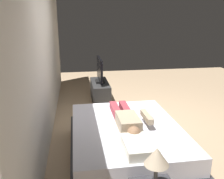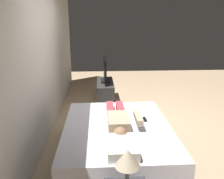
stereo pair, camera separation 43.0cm
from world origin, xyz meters
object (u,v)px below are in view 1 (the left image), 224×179
(bed, at_px, (126,143))
(remote, at_px, (151,118))
(person, at_px, (127,119))
(lamp, at_px, (157,157))
(tv, at_px, (100,71))
(pillow, at_px, (139,146))
(tv_stand, at_px, (100,92))

(bed, xyz_separation_m, remote, (0.18, -0.43, 0.29))
(person, relative_size, lamp, 3.00)
(person, distance_m, tv, 2.54)
(bed, xyz_separation_m, tv, (2.57, 0.10, 0.52))
(remote, bearing_deg, pillow, 153.95)
(person, bearing_deg, bed, 143.73)
(bed, relative_size, tv_stand, 1.84)
(person, height_order, tv_stand, person)
(tv_stand, height_order, tv, tv)
(bed, distance_m, pillow, 0.77)
(lamp, bearing_deg, pillow, -1.60)
(bed, bearing_deg, tv_stand, 2.14)
(person, xyz_separation_m, remote, (0.15, -0.40, -0.07))
(bed, relative_size, remote, 13.49)
(bed, distance_m, remote, 0.54)
(pillow, xyz_separation_m, person, (0.72, -0.02, 0.02))
(remote, bearing_deg, lamp, 163.45)
(person, distance_m, remote, 0.44)
(tv_stand, bearing_deg, tv, 90.00)
(pillow, relative_size, tv, 0.55)
(pillow, bearing_deg, tv, 1.68)
(pillow, distance_m, person, 0.72)
(bed, bearing_deg, tv, 2.14)
(pillow, xyz_separation_m, tv, (3.26, 0.10, 0.18))
(remote, height_order, lamp, lamp)
(pillow, height_order, person, person)
(remote, relative_size, tv, 0.17)
(tv, bearing_deg, remote, -167.66)
(person, bearing_deg, remote, -69.53)
(lamp, bearing_deg, tv_stand, 1.16)
(remote, relative_size, tv_stand, 0.14)
(bed, distance_m, lamp, 1.44)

